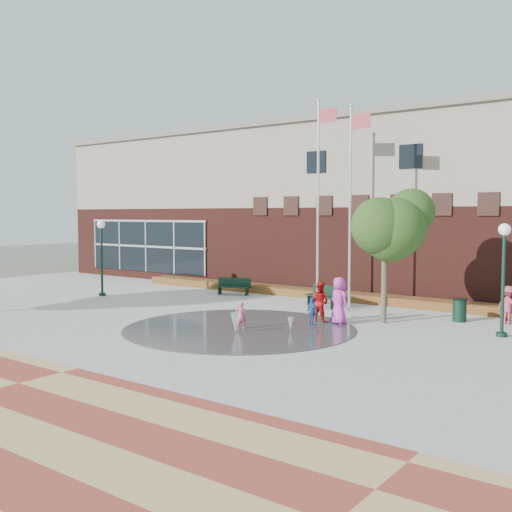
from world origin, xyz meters
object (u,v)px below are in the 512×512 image
Objects in this scene: flagpole_left at (319,191)px; child_splash at (241,316)px; bench_left at (233,290)px; flagpole_right at (351,196)px; trash_can at (460,310)px.

flagpole_left reaches higher than child_splash.
child_splash reaches higher than bench_left.
trash_can is at bearing 11.90° from flagpole_right.
flagpole_left is 7.20m from bench_left.
flagpole_right is at bearing -178.89° from trash_can.
flagpole_left reaches higher than flagpole_right.
bench_left is (-7.14, 0.85, -4.65)m from flagpole_right.
flagpole_left is at bearing -125.64° from child_splash.
child_splash is (-5.80, -6.28, 0.06)m from trash_can.
flagpole_right is 6.47m from trash_can.
trash_can is at bearing -23.63° from bench_left.
child_splash is at bearing -89.57° from flagpole_right.
bench_left is (-5.25, 0.34, -4.91)m from flagpole_left.
flagpole_left reaches higher than bench_left.
flagpole_left is 9.09× the size of child_splash.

